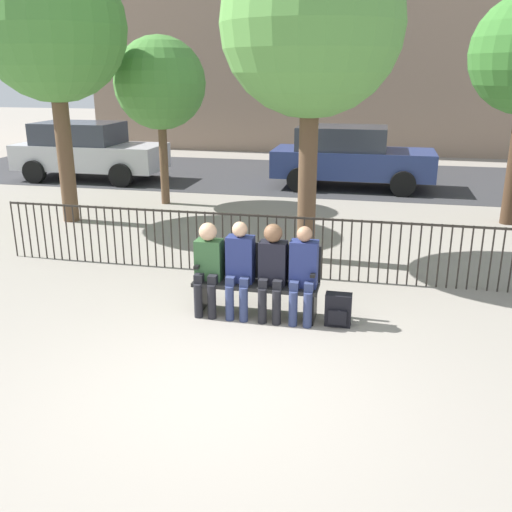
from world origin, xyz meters
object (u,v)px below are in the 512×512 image
at_px(tree_2, 52,28).
at_px(tree_1, 160,84).
at_px(seated_person_1, 240,265).
at_px(backpack, 338,310).
at_px(park_bench, 257,277).
at_px(parked_car_0, 88,150).
at_px(parked_car_1, 350,156).
at_px(seated_person_0, 208,263).
at_px(tree_0, 312,26).
at_px(seated_person_3, 303,270).
at_px(seated_person_2, 272,266).

bearing_deg(tree_2, tree_1, 55.56).
xyz_separation_m(seated_person_1, tree_2, (-4.64, 3.98, 3.10)).
relative_size(seated_person_1, backpack, 3.01).
bearing_deg(park_bench, parked_car_0, 129.16).
bearing_deg(seated_person_1, parked_car_1, 84.58).
distance_m(backpack, parked_car_0, 11.57).
distance_m(backpack, tree_1, 7.94).
bearing_deg(park_bench, tree_1, 120.93).
bearing_deg(tree_1, seated_person_0, -64.21).
bearing_deg(tree_0, seated_person_1, -101.97).
bearing_deg(parked_car_1, backpack, -87.26).
relative_size(tree_1, tree_2, 0.72).
xyz_separation_m(seated_person_0, seated_person_3, (1.22, 0.00, -0.00)).
bearing_deg(tree_2, seated_person_2, -38.22).
xyz_separation_m(seated_person_1, parked_car_0, (-6.57, 8.45, 0.16)).
bearing_deg(tree_1, seated_person_2, -58.07).
relative_size(park_bench, seated_person_3, 1.30).
xyz_separation_m(seated_person_3, parked_car_0, (-7.38, 8.45, 0.16)).
distance_m(seated_person_2, parked_car_1, 8.81).
relative_size(seated_person_2, backpack, 3.00).
xyz_separation_m(park_bench, parked_car_0, (-6.78, 8.32, 0.35)).
height_order(backpack, tree_0, tree_0).
height_order(seated_person_0, backpack, seated_person_0).
relative_size(seated_person_3, tree_1, 0.32).
height_order(park_bench, seated_person_0, seated_person_0).
distance_m(backpack, tree_2, 7.99).
xyz_separation_m(seated_person_3, backpack, (0.45, -0.04, -0.48)).
bearing_deg(backpack, tree_1, 127.19).
height_order(park_bench, seated_person_3, seated_person_3).
bearing_deg(seated_person_3, tree_0, 96.66).
relative_size(seated_person_3, parked_car_0, 0.29).
bearing_deg(seated_person_2, parked_car_0, 129.63).
distance_m(seated_person_1, seated_person_2, 0.42).
bearing_deg(seated_person_3, park_bench, 168.22).
height_order(seated_person_3, parked_car_0, parked_car_0).
bearing_deg(tree_1, seated_person_1, -61.07).
height_order(seated_person_2, tree_2, tree_2).
relative_size(backpack, parked_car_1, 0.10).
height_order(tree_0, tree_1, tree_0).
relative_size(seated_person_0, seated_person_2, 0.97).
xyz_separation_m(seated_person_0, parked_car_0, (-6.16, 8.45, 0.16)).
relative_size(park_bench, parked_car_0, 0.38).
xyz_separation_m(seated_person_3, tree_2, (-5.44, 3.98, 3.11)).
relative_size(park_bench, parked_car_1, 0.38).
bearing_deg(parked_car_0, tree_2, -66.55).
height_order(seated_person_0, seated_person_1, seated_person_1).
bearing_deg(seated_person_1, seated_person_3, -0.05).
distance_m(seated_person_2, tree_0, 3.83).
relative_size(tree_0, parked_car_0, 1.20).
bearing_deg(seated_person_2, parked_car_1, 87.30).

